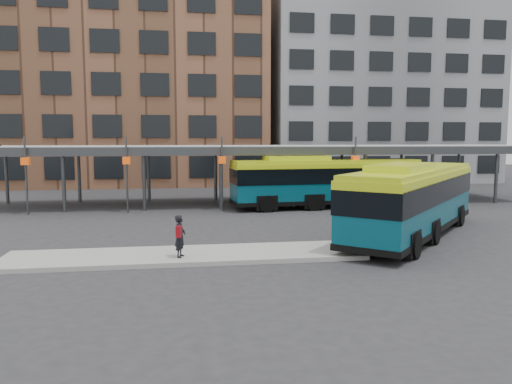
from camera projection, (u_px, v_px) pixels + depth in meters
The scene contains 9 objects.
ground at pixel (303, 238), 23.45m from camera, with size 120.00×120.00×0.00m, color #28282B.
boarding_island at pixel (187, 255), 19.66m from camera, with size 14.00×3.00×0.18m, color gray.
canopy at pixel (259, 149), 35.67m from camera, with size 40.00×6.53×4.80m.
building_brick at pixel (137, 78), 52.21m from camera, with size 26.00×14.00×22.00m, color brown.
building_grey at pixel (373, 91), 56.25m from camera, with size 24.00×14.00×20.00m, color slate.
bus_front at pixel (414, 198), 23.73m from camera, with size 10.68×11.54×3.58m.
bus_rear at pixel (325, 180), 33.80m from camera, with size 13.01×3.77×3.54m.
pedestrian at pixel (180, 236), 18.92m from camera, with size 0.53×0.68×1.62m.
bike_rack at pixel (428, 195), 37.14m from camera, with size 5.13×1.46×1.06m.
Camera 1 is at (-5.72, -22.48, 4.68)m, focal length 35.00 mm.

